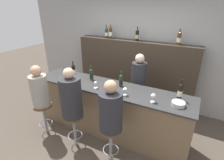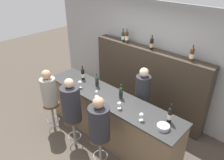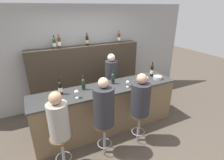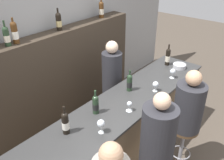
% 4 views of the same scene
% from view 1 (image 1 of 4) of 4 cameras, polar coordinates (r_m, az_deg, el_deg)
% --- Properties ---
extents(ground_plane, '(16.00, 16.00, 0.00)m').
position_cam_1_polar(ground_plane, '(3.58, -3.50, -18.70)').
color(ground_plane, '#4C4238').
extents(wall_back, '(6.40, 0.05, 2.60)m').
position_cam_1_polar(wall_back, '(4.42, 8.30, 8.92)').
color(wall_back, '#9E9E9E').
rests_on(wall_back, ground_plane).
extents(bar_counter, '(3.08, 0.67, 1.00)m').
position_cam_1_polar(bar_counter, '(3.49, -1.00, -9.52)').
color(bar_counter, brown).
rests_on(bar_counter, ground_plane).
extents(back_bar_cabinet, '(2.89, 0.28, 1.63)m').
position_cam_1_polar(back_bar_cabinet, '(4.37, 6.91, 2.10)').
color(back_bar_cabinet, '#382D23').
rests_on(back_bar_cabinet, ground_plane).
extents(wine_bottle_counter_0, '(0.07, 0.07, 0.33)m').
position_cam_1_polar(wine_bottle_counter_0, '(3.75, -12.44, 3.18)').
color(wine_bottle_counter_0, black).
rests_on(wine_bottle_counter_0, bar_counter).
extents(wine_bottle_counter_1, '(0.07, 0.07, 0.30)m').
position_cam_1_polar(wine_bottle_counter_1, '(3.50, -6.76, 1.86)').
color(wine_bottle_counter_1, '#233823').
rests_on(wine_bottle_counter_1, bar_counter).
extents(wine_bottle_counter_2, '(0.07, 0.07, 0.30)m').
position_cam_1_polar(wine_bottle_counter_2, '(3.20, 2.96, -0.13)').
color(wine_bottle_counter_2, '#233823').
rests_on(wine_bottle_counter_2, bar_counter).
extents(wine_bottle_counter_3, '(0.07, 0.07, 0.35)m').
position_cam_1_polar(wine_bottle_counter_3, '(2.96, 21.38, -3.53)').
color(wine_bottle_counter_3, black).
rests_on(wine_bottle_counter_3, bar_counter).
extents(wine_bottle_backbar_0, '(0.08, 0.08, 0.31)m').
position_cam_1_polar(wine_bottle_backbar_0, '(4.43, -1.83, 15.15)').
color(wine_bottle_backbar_0, '#233823').
rests_on(wine_bottle_backbar_0, back_bar_cabinet).
extents(wine_bottle_backbar_1, '(0.08, 0.08, 0.32)m').
position_cam_1_polar(wine_bottle_backbar_1, '(4.37, -0.51, 15.26)').
color(wine_bottle_backbar_1, '#4C2D14').
rests_on(wine_bottle_backbar_1, back_bar_cabinet).
extents(wine_bottle_backbar_2, '(0.08, 0.08, 0.31)m').
position_cam_1_polar(wine_bottle_backbar_2, '(4.10, 8.22, 14.30)').
color(wine_bottle_backbar_2, black).
rests_on(wine_bottle_backbar_2, back_bar_cabinet).
extents(wine_bottle_backbar_3, '(0.08, 0.08, 0.32)m').
position_cam_1_polar(wine_bottle_backbar_3, '(3.89, 21.03, 12.59)').
color(wine_bottle_backbar_3, '#4C2D14').
rests_on(wine_bottle_backbar_3, back_bar_cabinet).
extents(wine_glass_0, '(0.08, 0.08, 0.16)m').
position_cam_1_polar(wine_glass_0, '(3.43, -12.33, 0.88)').
color(wine_glass_0, silver).
rests_on(wine_glass_0, bar_counter).
extents(wine_glass_1, '(0.08, 0.08, 0.13)m').
position_cam_1_polar(wine_glass_1, '(3.16, -5.38, -1.15)').
color(wine_glass_1, silver).
rests_on(wine_glass_1, bar_counter).
extents(wine_glass_2, '(0.08, 0.08, 0.14)m').
position_cam_1_polar(wine_glass_2, '(2.91, 4.27, -3.26)').
color(wine_glass_2, silver).
rests_on(wine_glass_2, bar_counter).
extents(wine_glass_3, '(0.08, 0.08, 0.15)m').
position_cam_1_polar(wine_glass_3, '(2.78, 13.29, -5.17)').
color(wine_glass_3, silver).
rests_on(wine_glass_3, bar_counter).
extents(metal_bowl, '(0.20, 0.20, 0.06)m').
position_cam_1_polar(metal_bowl, '(2.83, 20.82, -7.28)').
color(metal_bowl, '#B7B7BC').
rests_on(metal_bowl, bar_counter).
extents(bar_stool_left, '(0.35, 0.35, 0.65)m').
position_cam_1_polar(bar_stool_left, '(3.68, -21.48, -9.40)').
color(bar_stool_left, gray).
rests_on(bar_stool_left, ground_plane).
extents(guest_seated_left, '(0.31, 0.31, 0.79)m').
position_cam_1_polar(guest_seated_left, '(3.46, -22.67, -2.64)').
color(guest_seated_left, gray).
rests_on(guest_seated_left, bar_stool_left).
extents(bar_stool_middle, '(0.35, 0.35, 0.65)m').
position_cam_1_polar(bar_stool_middle, '(3.23, -12.38, -13.29)').
color(bar_stool_middle, gray).
rests_on(bar_stool_middle, ground_plane).
extents(guest_seated_middle, '(0.36, 0.36, 0.87)m').
position_cam_1_polar(guest_seated_middle, '(2.95, -13.25, -5.25)').
color(guest_seated_middle, '#28282D').
rests_on(guest_seated_middle, bar_stool_middle).
extents(bar_stool_right, '(0.35, 0.35, 0.65)m').
position_cam_1_polar(bar_stool_right, '(2.89, -0.42, -17.74)').
color(bar_stool_right, gray).
rests_on(bar_stool_right, ground_plane).
extents(guest_seated_right, '(0.36, 0.36, 0.81)m').
position_cam_1_polar(guest_seated_right, '(2.59, -0.45, -9.66)').
color(guest_seated_right, '#28282D').
rests_on(guest_seated_right, bar_stool_right).
extents(bartender, '(0.30, 0.30, 1.53)m').
position_cam_1_polar(bartender, '(3.70, 8.36, -3.93)').
color(bartender, '#28282D').
rests_on(bartender, ground_plane).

